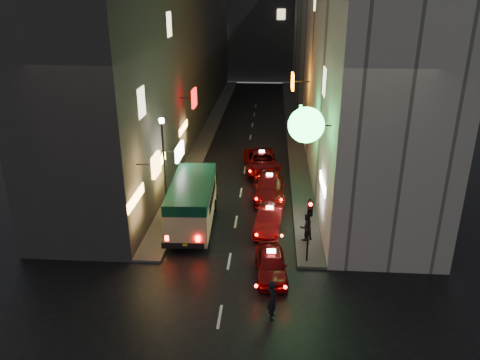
% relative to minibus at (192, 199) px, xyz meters
% --- Properties ---
extents(building_left, '(7.45, 52.00, 18.00)m').
position_rel_minibus_xyz_m(building_left, '(-5.51, 21.78, 7.20)').
color(building_left, '#33302E').
rests_on(building_left, ground).
extents(building_right, '(8.17, 52.00, 18.00)m').
position_rel_minibus_xyz_m(building_right, '(10.49, 21.78, 7.20)').
color(building_right, '#B0ABA1').
rests_on(building_right, ground).
extents(building_far, '(30.00, 10.00, 22.00)m').
position_rel_minibus_xyz_m(building_far, '(2.49, 53.78, 9.20)').
color(building_far, '#35353B').
rests_on(building_far, ground).
extents(sidewalk_left, '(1.50, 52.00, 0.15)m').
position_rel_minibus_xyz_m(sidewalk_left, '(-1.76, 21.78, -1.73)').
color(sidewalk_left, '#454340').
rests_on(sidewalk_left, ground).
extents(sidewalk_right, '(1.50, 52.00, 0.15)m').
position_rel_minibus_xyz_m(sidewalk_right, '(6.74, 21.78, -1.73)').
color(sidewalk_right, '#454340').
rests_on(sidewalk_right, ground).
extents(minibus, '(2.62, 6.73, 2.86)m').
position_rel_minibus_xyz_m(minibus, '(0.00, 0.00, 0.00)').
color(minibus, '#CEB380').
rests_on(minibus, ground).
extents(taxi_near, '(2.23, 4.74, 1.64)m').
position_rel_minibus_xyz_m(taxi_near, '(4.65, -4.83, -1.07)').
color(taxi_near, maroon).
rests_on(taxi_near, ground).
extents(taxi_second, '(2.51, 5.02, 1.71)m').
position_rel_minibus_xyz_m(taxi_second, '(4.53, -0.03, -1.03)').
color(taxi_second, maroon).
rests_on(taxi_second, ground).
extents(taxi_third, '(2.31, 5.56, 1.93)m').
position_rel_minibus_xyz_m(taxi_third, '(4.45, 4.77, -0.92)').
color(taxi_third, maroon).
rests_on(taxi_third, ground).
extents(taxi_far, '(3.03, 5.85, 1.95)m').
position_rel_minibus_xyz_m(taxi_far, '(3.81, 9.66, -0.91)').
color(taxi_far, maroon).
rests_on(taxi_far, ground).
extents(pedestrian_crossing, '(0.45, 0.69, 2.07)m').
position_rel_minibus_xyz_m(pedestrian_crossing, '(4.73, -8.10, -0.77)').
color(pedestrian_crossing, black).
rests_on(pedestrian_crossing, ground).
extents(pedestrian_sidewalk, '(0.79, 0.70, 1.78)m').
position_rel_minibus_xyz_m(pedestrian_sidewalk, '(6.55, -1.41, -0.76)').
color(pedestrian_sidewalk, black).
rests_on(pedestrian_sidewalk, sidewalk_right).
extents(traffic_light, '(0.26, 0.43, 3.50)m').
position_rel_minibus_xyz_m(traffic_light, '(6.49, -3.75, 0.88)').
color(traffic_light, black).
rests_on(traffic_light, sidewalk_right).
extents(lamp_post, '(0.28, 0.28, 6.22)m').
position_rel_minibus_xyz_m(lamp_post, '(-1.71, 0.78, 1.92)').
color(lamp_post, black).
rests_on(lamp_post, sidewalk_left).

